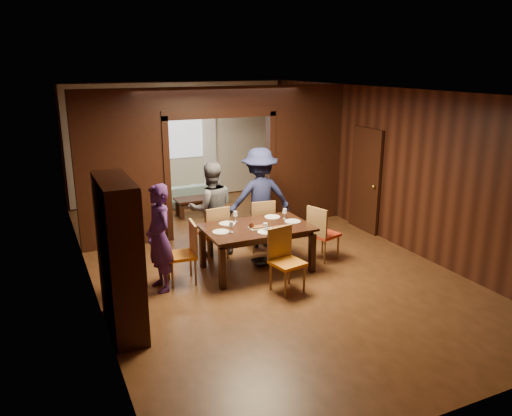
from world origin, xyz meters
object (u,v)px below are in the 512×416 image
person_navy (260,198)px  sofa (189,194)px  chair_far_l (213,232)px  chair_near (288,261)px  person_grey (211,209)px  chair_far_r (260,224)px  coffee_table (193,207)px  person_purple (159,238)px  hutch (120,257)px  chair_left (181,253)px  dining_table (257,248)px  chair_right (324,232)px

person_navy → sofa: size_ratio=1.03×
chair_far_l → chair_near: size_ratio=1.00×
person_grey → chair_far_r: 0.96m
sofa → coffee_table: 0.96m
person_purple → chair_far_r: size_ratio=1.70×
chair_far_r → hutch: size_ratio=0.48×
hutch → chair_left: bearing=44.3°
dining_table → chair_near: bearing=-85.1°
person_grey → hutch: (-1.93, -2.03, 0.16)m
person_purple → chair_right: 2.92m
person_purple → coffee_table: person_purple is taller
person_navy → dining_table: size_ratio=1.07×
chair_far_l → hutch: hutch is taller
person_purple → person_navy: person_navy is taller
chair_near → hutch: (-2.44, -0.09, 0.52)m
dining_table → chair_near: 0.94m
sofa → hutch: (-2.54, -5.35, 0.74)m
dining_table → chair_right: 1.27m
hutch → chair_near: bearing=2.2°
chair_right → person_purple: bearing=72.9°
chair_left → hutch: size_ratio=0.48×
chair_near → chair_far_r: bearing=67.6°
chair_left → coffee_table: bearing=164.8°
coffee_table → chair_right: size_ratio=0.82×
coffee_table → hutch: size_ratio=0.40×
chair_left → chair_far_r: same height
chair_far_l → person_navy: bearing=-171.1°
chair_far_r → chair_near: same height
person_grey → person_navy: person_navy is taller
person_purple → person_grey: bearing=124.4°
person_grey → person_navy: size_ratio=0.91×
person_purple → person_grey: (1.20, 1.07, 0.02)m
sofa → chair_left: bearing=68.6°
person_purple → chair_far_l: person_purple is taller
chair_right → hutch: bearing=87.6°
chair_right → person_grey: bearing=40.9°
coffee_table → chair_right: bearing=-69.5°
person_navy → dining_table: bearing=70.4°
chair_far_l → hutch: bearing=38.4°
chair_left → chair_far_l: same height
person_purple → sofa: size_ratio=0.91×
coffee_table → hutch: (-2.35, -4.41, 0.80)m
chair_near → hutch: 2.50m
person_purple → chair_right: bearing=83.0°
person_grey → person_navy: bearing=-172.1°
person_navy → coffee_table: bearing=-69.1°
person_purple → dining_table: bearing=84.9°
person_navy → sofa: person_navy is taller
person_navy → chair_right: bearing=131.5°
chair_far_l → dining_table: bearing=115.9°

